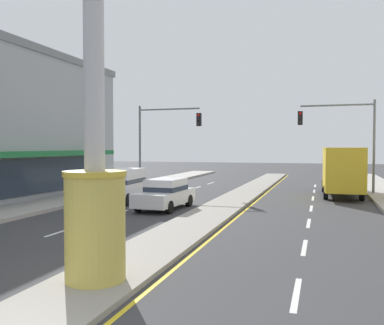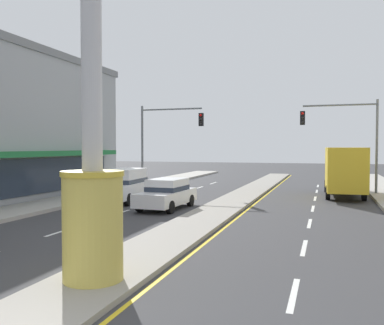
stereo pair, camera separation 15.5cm
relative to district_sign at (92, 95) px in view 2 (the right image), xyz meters
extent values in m
cube|color=gray|center=(0.00, 14.00, -4.25)|extent=(2.16, 52.00, 0.14)
cube|color=#ADA89E|center=(-9.05, 12.00, -4.23)|extent=(2.74, 60.00, 0.18)
cube|color=silver|center=(-4.38, 5.20, -4.32)|extent=(0.14, 2.20, 0.01)
cube|color=silver|center=(-4.38, 9.60, -4.32)|extent=(0.14, 2.20, 0.01)
cube|color=silver|center=(-4.38, 14.00, -4.32)|extent=(0.14, 2.20, 0.01)
cube|color=silver|center=(-4.38, 18.40, -4.32)|extent=(0.14, 2.20, 0.01)
cube|color=silver|center=(-4.38, 22.80, -4.32)|extent=(0.14, 2.20, 0.01)
cube|color=silver|center=(-4.38, 27.20, -4.32)|extent=(0.14, 2.20, 0.01)
cube|color=silver|center=(4.38, 0.80, -4.32)|extent=(0.14, 2.20, 0.01)
cube|color=silver|center=(4.38, 5.20, -4.32)|extent=(0.14, 2.20, 0.01)
cube|color=silver|center=(4.38, 9.60, -4.32)|extent=(0.14, 2.20, 0.01)
cube|color=silver|center=(4.38, 14.00, -4.32)|extent=(0.14, 2.20, 0.01)
cube|color=silver|center=(4.38, 18.40, -4.32)|extent=(0.14, 2.20, 0.01)
cube|color=silver|center=(4.38, 22.80, -4.32)|extent=(0.14, 2.20, 0.01)
cube|color=silver|center=(4.38, 27.20, -4.32)|extent=(0.14, 2.20, 0.01)
cube|color=yellow|center=(-1.26, 14.00, -4.32)|extent=(0.12, 52.00, 0.01)
cube|color=yellow|center=(1.26, 14.00, -4.32)|extent=(0.12, 52.00, 0.01)
cylinder|color=gold|center=(0.00, 0.00, -3.00)|extent=(1.35, 1.35, 2.35)
cylinder|color=gold|center=(0.00, 0.00, -1.77)|extent=(1.42, 1.42, 0.12)
cylinder|color=#B7B7BC|center=(0.00, 0.00, 0.67)|extent=(0.46, 0.46, 4.99)
cube|color=#1E7038|center=(-10.12, 9.88, -1.55)|extent=(0.90, 19.02, 0.30)
cube|color=#283342|center=(-10.53, 9.88, -2.82)|extent=(0.08, 18.35, 2.00)
cylinder|color=slate|center=(-8.08, 20.49, -1.22)|extent=(0.16, 0.16, 6.20)
cylinder|color=slate|center=(-5.77, 20.49, 1.58)|extent=(4.62, 0.12, 0.12)
cube|color=black|center=(-3.46, 20.33, 0.77)|extent=(0.32, 0.24, 0.92)
sphere|color=red|center=(-3.46, 20.19, 1.07)|extent=(0.17, 0.17, 0.17)
sphere|color=black|center=(-3.46, 20.19, 0.77)|extent=(0.17, 0.17, 0.17)
sphere|color=black|center=(-3.46, 20.19, 0.47)|extent=(0.17, 0.17, 0.17)
cylinder|color=slate|center=(8.08, 21.03, -1.22)|extent=(0.16, 0.16, 6.20)
cylinder|color=slate|center=(5.77, 21.03, 1.58)|extent=(4.62, 0.12, 0.12)
cube|color=black|center=(3.46, 20.87, 0.77)|extent=(0.32, 0.24, 0.92)
sphere|color=red|center=(3.46, 20.73, 1.07)|extent=(0.17, 0.17, 0.17)
sphere|color=black|center=(3.46, 20.73, 0.77)|extent=(0.17, 0.17, 0.17)
sphere|color=black|center=(3.46, 20.73, 0.47)|extent=(0.17, 0.17, 0.17)
cube|color=white|center=(-2.73, 11.60, -3.72)|extent=(1.98, 4.38, 0.66)
cube|color=white|center=(-2.72, 11.77, -3.09)|extent=(1.66, 2.23, 0.60)
cube|color=#283342|center=(-2.72, 11.77, -3.27)|extent=(1.69, 2.25, 0.24)
cylinder|color=black|center=(-1.99, 10.23, -4.01)|extent=(0.25, 0.63, 0.62)
cylinder|color=black|center=(-3.61, 10.31, -4.01)|extent=(0.25, 0.63, 0.62)
cylinder|color=black|center=(-1.85, 12.89, -4.01)|extent=(0.25, 0.63, 0.62)
cylinder|color=black|center=(-3.47, 12.97, -4.01)|extent=(0.25, 0.63, 0.62)
cube|color=#4C5156|center=(6.00, 22.37, -2.91)|extent=(2.16, 2.06, 2.10)
cube|color=#283342|center=(5.97, 23.33, -2.61)|extent=(1.85, 0.14, 0.90)
cube|color=gold|center=(6.11, 18.87, -2.50)|extent=(2.35, 4.86, 2.60)
cylinder|color=black|center=(5.03, 22.54, -3.90)|extent=(0.29, 0.85, 0.84)
cylinder|color=black|center=(6.96, 22.60, -3.90)|extent=(0.29, 0.85, 0.84)
cylinder|color=black|center=(5.12, 18.12, -3.90)|extent=(0.29, 0.85, 0.84)
cylinder|color=black|center=(7.14, 18.18, -3.90)|extent=(0.29, 0.85, 0.84)
cube|color=white|center=(-6.03, 13.38, -3.62)|extent=(2.17, 4.70, 0.80)
cube|color=white|center=(-6.04, 13.57, -2.82)|extent=(1.84, 2.95, 0.80)
cube|color=#283342|center=(-6.04, 13.57, -3.10)|extent=(1.88, 2.98, 0.24)
cylinder|color=black|center=(-5.07, 12.01, -3.98)|extent=(0.26, 0.69, 0.68)
cylinder|color=black|center=(-6.82, 11.91, -3.98)|extent=(0.26, 0.69, 0.68)
cylinder|color=black|center=(-5.24, 14.86, -3.98)|extent=(0.26, 0.69, 0.68)
cylinder|color=black|center=(-6.99, 14.76, -3.98)|extent=(0.26, 0.69, 0.68)
camera|label=1|loc=(4.87, -8.39, -1.17)|focal=39.51mm
camera|label=2|loc=(5.02, -8.34, -1.17)|focal=39.51mm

